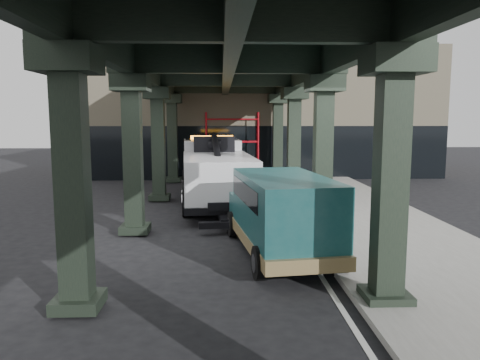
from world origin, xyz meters
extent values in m
plane|color=black|center=(0.00, 0.00, 0.00)|extent=(90.00, 90.00, 0.00)
cube|color=gray|center=(4.50, 2.00, 0.07)|extent=(5.00, 40.00, 0.15)
cube|color=silver|center=(1.70, 2.00, 0.01)|extent=(0.12, 38.00, 0.01)
cube|color=black|center=(2.60, -4.00, 2.50)|extent=(0.55, 0.55, 5.00)
cube|color=black|center=(2.60, -4.00, 4.75)|extent=(1.10, 1.10, 0.50)
cube|color=black|center=(2.60, -4.00, 0.18)|extent=(0.90, 0.90, 0.24)
cube|color=black|center=(2.60, 2.00, 2.50)|extent=(0.55, 0.55, 5.00)
cube|color=black|center=(2.60, 2.00, 4.75)|extent=(1.10, 1.10, 0.50)
cube|color=black|center=(2.60, 2.00, 0.18)|extent=(0.90, 0.90, 0.24)
cube|color=black|center=(2.60, 8.00, 2.50)|extent=(0.55, 0.55, 5.00)
cube|color=black|center=(2.60, 8.00, 4.75)|extent=(1.10, 1.10, 0.50)
cube|color=black|center=(2.60, 8.00, 0.18)|extent=(0.90, 0.90, 0.24)
cube|color=black|center=(2.60, 14.00, 2.50)|extent=(0.55, 0.55, 5.00)
cube|color=black|center=(2.60, 14.00, 4.75)|extent=(1.10, 1.10, 0.50)
cube|color=black|center=(2.60, 14.00, 0.18)|extent=(0.90, 0.90, 0.24)
cube|color=black|center=(-3.40, -4.00, 2.50)|extent=(0.55, 0.55, 5.00)
cube|color=black|center=(-3.40, -4.00, 4.75)|extent=(1.10, 1.10, 0.50)
cube|color=black|center=(-3.40, -4.00, 0.18)|extent=(0.90, 0.90, 0.24)
cube|color=black|center=(-3.40, 2.00, 2.50)|extent=(0.55, 0.55, 5.00)
cube|color=black|center=(-3.40, 2.00, 4.75)|extent=(1.10, 1.10, 0.50)
cube|color=black|center=(-3.40, 2.00, 0.18)|extent=(0.90, 0.90, 0.24)
cube|color=black|center=(-3.40, 8.00, 2.50)|extent=(0.55, 0.55, 5.00)
cube|color=black|center=(-3.40, 8.00, 4.75)|extent=(1.10, 1.10, 0.50)
cube|color=black|center=(-3.40, 8.00, 0.18)|extent=(0.90, 0.90, 0.24)
cube|color=black|center=(-3.40, 14.00, 2.50)|extent=(0.55, 0.55, 5.00)
cube|color=black|center=(-3.40, 14.00, 4.75)|extent=(1.10, 1.10, 0.50)
cube|color=black|center=(-3.40, 14.00, 0.18)|extent=(0.90, 0.90, 0.24)
cube|color=black|center=(2.60, 2.00, 5.55)|extent=(0.35, 32.00, 1.10)
cube|color=black|center=(-3.40, 2.00, 5.55)|extent=(0.35, 32.00, 1.10)
cube|color=black|center=(-0.40, 2.00, 5.55)|extent=(0.35, 32.00, 1.10)
cube|color=black|center=(-0.40, 2.00, 6.25)|extent=(7.40, 32.00, 0.30)
cube|color=#C6B793|center=(2.00, 20.00, 4.00)|extent=(22.00, 10.00, 8.00)
cylinder|color=red|center=(-1.50, 14.90, 2.00)|extent=(0.08, 0.08, 4.00)
cylinder|color=red|center=(-1.50, 14.10, 2.00)|extent=(0.08, 0.08, 4.00)
cylinder|color=red|center=(1.50, 14.90, 2.00)|extent=(0.08, 0.08, 4.00)
cylinder|color=red|center=(1.50, 14.10, 2.00)|extent=(0.08, 0.08, 4.00)
cylinder|color=red|center=(0.00, 14.90, 1.00)|extent=(3.00, 0.08, 0.08)
cylinder|color=red|center=(0.00, 14.90, 2.30)|extent=(3.00, 0.08, 0.08)
cylinder|color=red|center=(0.00, 14.90, 3.60)|extent=(3.00, 0.08, 0.08)
cube|color=black|center=(-0.87, 6.57, 0.76)|extent=(1.73, 8.23, 0.27)
cube|color=silver|center=(-1.09, 9.34, 1.69)|extent=(2.76, 2.81, 1.96)
cube|color=silver|center=(-1.18, 10.48, 1.14)|extent=(2.61, 0.96, 0.98)
cube|color=black|center=(-1.11, 9.61, 2.23)|extent=(2.50, 1.60, 0.93)
cube|color=silver|center=(-0.77, 5.32, 1.47)|extent=(3.04, 5.64, 1.53)
cube|color=orange|center=(-1.07, 9.12, 2.78)|extent=(1.98, 0.46, 0.17)
cube|color=black|center=(-0.94, 7.49, 2.56)|extent=(1.79, 0.79, 0.65)
cylinder|color=black|center=(-0.79, 5.54, 2.29)|extent=(0.56, 3.82, 1.46)
cube|color=black|center=(-0.55, 2.55, 0.38)|extent=(0.45, 1.55, 0.20)
cube|color=black|center=(-0.49, 1.79, 0.33)|extent=(1.76, 0.41, 0.20)
cylinder|color=black|center=(-2.31, 9.57, 0.60)|extent=(0.48, 1.22, 1.20)
cylinder|color=silver|center=(-2.31, 9.57, 0.60)|extent=(0.48, 0.69, 0.66)
cylinder|color=black|center=(0.08, 9.76, 0.60)|extent=(0.48, 1.22, 1.20)
cylinder|color=silver|center=(0.08, 9.76, 0.60)|extent=(0.48, 0.69, 0.66)
cylinder|color=black|center=(-2.03, 5.99, 0.60)|extent=(0.48, 1.22, 1.20)
cylinder|color=silver|center=(-2.03, 5.99, 0.60)|extent=(0.48, 0.69, 0.66)
cylinder|color=black|center=(0.36, 6.18, 0.60)|extent=(0.48, 1.22, 1.20)
cylinder|color=silver|center=(0.36, 6.18, 0.60)|extent=(0.48, 0.69, 0.66)
cylinder|color=black|center=(-1.91, 4.57, 0.60)|extent=(0.48, 1.22, 1.20)
cylinder|color=silver|center=(-1.91, 4.57, 0.60)|extent=(0.48, 0.69, 0.66)
cylinder|color=black|center=(0.47, 4.76, 0.60)|extent=(0.48, 1.22, 1.20)
cylinder|color=silver|center=(0.47, 4.76, 0.60)|extent=(0.48, 0.69, 0.66)
cube|color=#134547|center=(0.65, 1.71, 0.90)|extent=(2.07, 1.29, 0.85)
cube|color=#134547|center=(0.99, -0.88, 1.28)|extent=(2.53, 4.50, 1.85)
cube|color=olive|center=(0.94, -0.50, 0.52)|extent=(2.71, 5.54, 0.33)
cube|color=black|center=(0.70, 1.34, 1.66)|extent=(1.89, 0.65, 0.79)
cube|color=black|center=(0.95, -0.59, 1.76)|extent=(2.45, 3.65, 0.52)
cube|color=silver|center=(0.59, 2.21, 0.52)|extent=(1.90, 0.36, 0.28)
cylinder|color=black|center=(-0.28, 1.54, 0.40)|extent=(0.37, 0.83, 0.80)
cylinder|color=silver|center=(-0.28, 1.54, 0.40)|extent=(0.36, 0.47, 0.44)
cylinder|color=black|center=(1.60, 1.79, 0.40)|extent=(0.37, 0.83, 0.80)
cylinder|color=silver|center=(1.60, 1.79, 0.40)|extent=(0.36, 0.47, 0.44)
cylinder|color=black|center=(0.24, -2.41, 0.40)|extent=(0.37, 0.83, 0.80)
cylinder|color=silver|center=(0.24, -2.41, 0.40)|extent=(0.36, 0.47, 0.44)
cylinder|color=black|center=(2.12, -2.17, 0.40)|extent=(0.37, 0.83, 0.80)
cylinder|color=silver|center=(2.12, -2.17, 0.40)|extent=(0.36, 0.47, 0.44)
camera|label=1|loc=(-0.63, -12.73, 3.71)|focal=35.00mm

